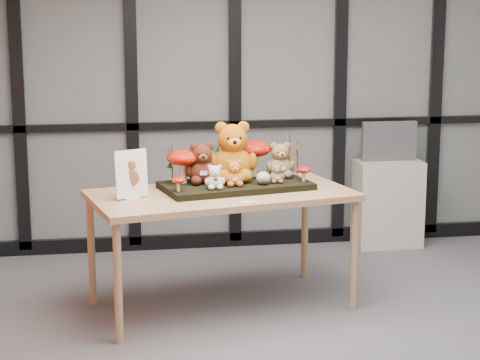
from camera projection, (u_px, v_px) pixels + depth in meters
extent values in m
plane|color=#55555A|center=(374.00, 355.00, 5.13)|extent=(5.00, 5.00, 0.00)
plane|color=#BBB8B1|center=(287.00, 81.00, 7.27)|extent=(5.00, 0.00, 5.00)
cube|color=#2D383F|center=(288.00, 81.00, 7.24)|extent=(4.90, 0.02, 2.70)
cube|color=black|center=(286.00, 237.00, 7.51)|extent=(4.90, 0.06, 0.12)
cube|color=black|center=(288.00, 123.00, 7.31)|extent=(4.90, 0.06, 0.06)
cube|color=black|center=(18.00, 85.00, 6.90)|extent=(0.10, 0.06, 2.70)
cube|color=black|center=(131.00, 84.00, 7.04)|extent=(0.10, 0.06, 2.70)
cube|color=black|center=(235.00, 82.00, 7.17)|extent=(0.10, 0.06, 2.70)
cube|color=black|center=(340.00, 81.00, 7.31)|extent=(0.10, 0.06, 2.70)
cube|color=black|center=(436.00, 79.00, 7.45)|extent=(0.10, 0.06, 2.70)
cube|color=#A9805B|center=(221.00, 195.00, 5.79)|extent=(1.86, 1.21, 0.04)
cylinder|color=#A9805B|center=(118.00, 284.00, 5.23)|extent=(0.05, 0.05, 0.76)
cylinder|color=#A9805B|center=(91.00, 251.00, 5.92)|extent=(0.05, 0.05, 0.76)
cylinder|color=#A9805B|center=(354.00, 256.00, 5.81)|extent=(0.05, 0.05, 0.76)
cylinder|color=#A9805B|center=(305.00, 229.00, 6.50)|extent=(0.05, 0.05, 0.76)
cube|color=black|center=(236.00, 186.00, 5.88)|extent=(1.07, 0.69, 0.04)
cube|color=silver|center=(132.00, 198.00, 5.58)|extent=(0.12, 0.10, 0.01)
cube|color=white|center=(131.00, 174.00, 5.55)|extent=(0.22, 0.12, 0.31)
ellipsoid|color=brown|center=(132.00, 178.00, 5.55)|extent=(0.10, 0.01, 0.11)
ellipsoid|color=brown|center=(131.00, 166.00, 5.53)|extent=(0.06, 0.01, 0.06)
cube|color=white|center=(248.00, 202.00, 5.49)|extent=(0.10, 0.03, 0.00)
cube|color=#AEA79B|center=(388.00, 204.00, 7.38)|extent=(0.55, 0.32, 0.74)
cube|color=#4C5054|center=(389.00, 141.00, 7.30)|extent=(0.47, 0.05, 0.33)
cube|color=black|center=(390.00, 142.00, 7.28)|extent=(0.41, 0.00, 0.27)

